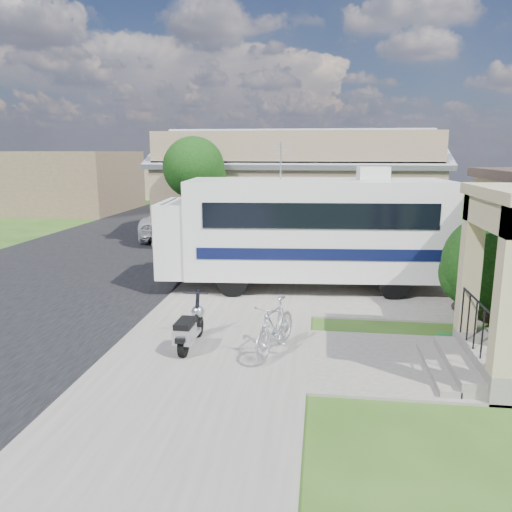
# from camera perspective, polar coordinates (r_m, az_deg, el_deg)

# --- Properties ---
(ground) EXTENTS (120.00, 120.00, 0.00)m
(ground) POSITION_cam_1_polar(r_m,az_deg,el_deg) (11.00, 0.89, -9.39)
(ground) COLOR #214111
(street_slab) EXTENTS (9.00, 80.00, 0.02)m
(street_slab) POSITION_cam_1_polar(r_m,az_deg,el_deg) (22.33, -15.48, 1.16)
(street_slab) COLOR black
(street_slab) RESTS_ON ground
(sidewalk_slab) EXTENTS (4.00, 80.00, 0.06)m
(sidewalk_slab) POSITION_cam_1_polar(r_m,az_deg,el_deg) (20.69, 1.34, 0.82)
(sidewalk_slab) COLOR #605E57
(sidewalk_slab) RESTS_ON ground
(driveway_slab) EXTENTS (7.00, 6.00, 0.05)m
(driveway_slab) POSITION_cam_1_polar(r_m,az_deg,el_deg) (15.22, 8.50, -3.37)
(driveway_slab) COLOR #605E57
(driveway_slab) RESTS_ON ground
(walk_slab) EXTENTS (4.00, 3.00, 0.05)m
(walk_slab) POSITION_cam_1_polar(r_m,az_deg,el_deg) (10.17, 17.60, -11.65)
(walk_slab) COLOR #605E57
(walk_slab) RESTS_ON ground
(warehouse) EXTENTS (12.50, 8.40, 5.04)m
(warehouse) POSITION_cam_1_polar(r_m,az_deg,el_deg) (24.27, 4.75, 7.09)
(warehouse) COLOR #7D644E
(warehouse) RESTS_ON ground
(distant_bldg_far) EXTENTS (10.00, 8.00, 4.00)m
(distant_bldg_far) POSITION_cam_1_polar(r_m,az_deg,el_deg) (37.02, -22.13, 7.92)
(distant_bldg_far) COLOR brown
(distant_bldg_far) RESTS_ON ground
(distant_bldg_near) EXTENTS (8.00, 7.00, 3.20)m
(distant_bldg_near) POSITION_cam_1_polar(r_m,az_deg,el_deg) (47.12, -12.72, 8.66)
(distant_bldg_near) COLOR #7D644E
(distant_bldg_near) RESTS_ON ground
(street_tree_a) EXTENTS (2.44, 2.40, 4.58)m
(street_tree_a) POSITION_cam_1_polar(r_m,az_deg,el_deg) (19.86, -6.79, 9.64)
(street_tree_a) COLOR #322016
(street_tree_a) RESTS_ON ground
(street_tree_b) EXTENTS (2.44, 2.40, 4.73)m
(street_tree_b) POSITION_cam_1_polar(r_m,az_deg,el_deg) (29.65, -1.98, 10.70)
(street_tree_b) COLOR #322016
(street_tree_b) RESTS_ON ground
(street_tree_c) EXTENTS (2.44, 2.40, 4.42)m
(street_tree_c) POSITION_cam_1_polar(r_m,az_deg,el_deg) (38.56, 0.25, 10.54)
(street_tree_c) COLOR #322016
(street_tree_c) RESTS_ON ground
(motorhome) EXTENTS (8.36, 3.22, 4.19)m
(motorhome) POSITION_cam_1_polar(r_m,az_deg,el_deg) (14.62, 5.65, 3.19)
(motorhome) COLOR silver
(motorhome) RESTS_ON ground
(shrub) EXTENTS (2.48, 2.36, 3.04)m
(shrub) POSITION_cam_1_polar(r_m,az_deg,el_deg) (12.89, 25.63, -0.20)
(shrub) COLOR #322016
(shrub) RESTS_ON ground
(scooter) EXTENTS (0.56, 1.59, 1.05)m
(scooter) POSITION_cam_1_polar(r_m,az_deg,el_deg) (10.29, -7.62, -8.24)
(scooter) COLOR black
(scooter) RESTS_ON ground
(bicycle) EXTENTS (1.04, 1.90, 1.10)m
(bicycle) POSITION_cam_1_polar(r_m,az_deg,el_deg) (9.92, 2.16, -8.41)
(bicycle) COLOR #A7A8AF
(bicycle) RESTS_ON ground
(pickup_truck) EXTENTS (3.46, 5.77, 1.50)m
(pickup_truck) POSITION_cam_1_polar(r_m,az_deg,el_deg) (24.01, -9.53, 3.94)
(pickup_truck) COLOR silver
(pickup_truck) RESTS_ON ground
(van) EXTENTS (2.97, 6.73, 1.92)m
(van) POSITION_cam_1_polar(r_m,az_deg,el_deg) (31.31, -7.01, 6.22)
(van) COLOR silver
(van) RESTS_ON ground
(garden_hose) EXTENTS (0.46, 0.46, 0.21)m
(garden_hose) POSITION_cam_1_polar(r_m,az_deg,el_deg) (11.19, 20.83, -9.27)
(garden_hose) COLOR #135F28
(garden_hose) RESTS_ON ground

